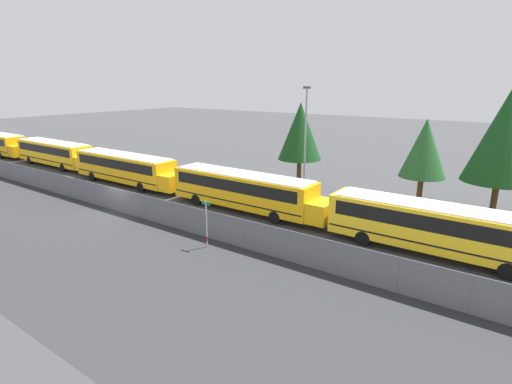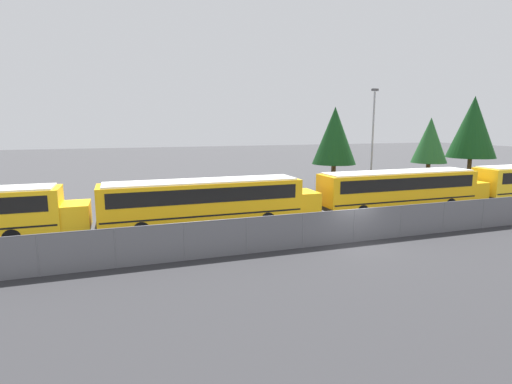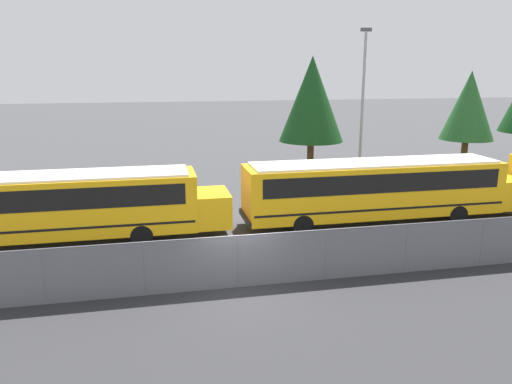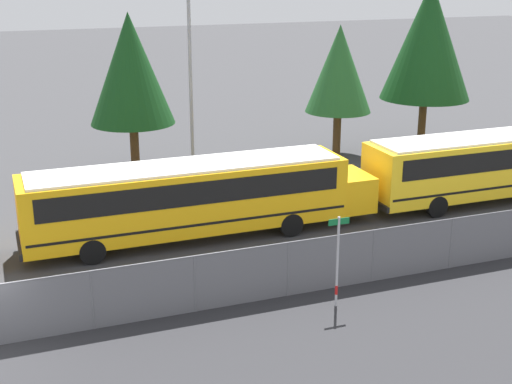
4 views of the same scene
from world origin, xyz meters
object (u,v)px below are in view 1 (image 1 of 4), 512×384
object	(u,v)px
school_bus_4	(441,227)
tree_2	(504,137)
light_pole	(305,139)
school_bus_2	(126,167)
street_sign	(207,223)
tree_1	(424,148)
tree_0	(300,131)
school_bus_3	(245,189)
school_bus_1	(55,152)

from	to	relation	value
school_bus_4	tree_2	xyz separation A→B (m)	(1.77, 9.15, 4.35)
light_pole	school_bus_2	bearing A→B (deg)	-158.77
school_bus_4	street_sign	xyz separation A→B (m)	(-11.85, -7.00, -0.21)
school_bus_4	tree_2	bearing A→B (deg)	79.05
tree_1	school_bus_2	bearing A→B (deg)	-159.95
school_bus_4	tree_1	distance (m)	10.53
school_bus_2	school_bus_4	xyz separation A→B (m)	(29.10, -0.13, 0.00)
tree_0	tree_2	distance (m)	16.60
street_sign	tree_1	distance (m)	18.73
school_bus_3	tree_2	distance (m)	18.96
light_pole	tree_1	distance (m)	9.58
street_sign	tree_1	xyz separation A→B (m)	(8.34, 16.47, 3.21)
light_pole	tree_0	world-z (taller)	light_pole
school_bus_3	school_bus_4	xyz separation A→B (m)	(14.35, -0.16, 0.00)
light_pole	tree_1	size ratio (longest dim) A/B	1.33
tree_1	school_bus_1	bearing A→B (deg)	-167.57
school_bus_1	street_sign	world-z (taller)	school_bus_1
school_bus_3	school_bus_2	bearing A→B (deg)	-179.87
street_sign	school_bus_2	bearing A→B (deg)	157.53
school_bus_2	school_bus_3	bearing A→B (deg)	0.13
school_bus_3	tree_0	distance (m)	9.97
school_bus_2	street_sign	xyz separation A→B (m)	(17.24, -7.13, -0.21)
street_sign	light_pole	world-z (taller)	light_pole
school_bus_3	tree_0	bearing A→B (deg)	92.84
school_bus_1	tree_0	bearing A→B (deg)	17.08
tree_2	street_sign	bearing A→B (deg)	-130.14
school_bus_1	street_sign	bearing A→B (deg)	-13.66
school_bus_1	street_sign	size ratio (longest dim) A/B	4.72
school_bus_4	school_bus_1	bearing A→B (deg)	179.12
light_pole	tree_2	bearing A→B (deg)	10.33
school_bus_2	tree_0	xyz separation A→B (m)	(14.29, 9.33, 3.57)
school_bus_3	tree_1	bearing A→B (deg)	40.66
school_bus_2	school_bus_1	bearing A→B (deg)	177.84
school_bus_4	light_pole	size ratio (longest dim) A/B	1.47
school_bus_1	school_bus_2	xyz separation A→B (m)	(14.33, -0.54, 0.00)
school_bus_3	tree_2	bearing A→B (deg)	29.15
school_bus_1	school_bus_4	distance (m)	43.43
school_bus_3	school_bus_4	world-z (taller)	same
school_bus_2	school_bus_3	xyz separation A→B (m)	(14.75, 0.03, 0.00)
tree_0	tree_1	size ratio (longest dim) A/B	1.13
school_bus_1	school_bus_2	bearing A→B (deg)	-2.16
school_bus_1	school_bus_3	bearing A→B (deg)	-1.00
tree_0	tree_2	world-z (taller)	tree_2
school_bus_2	school_bus_3	world-z (taller)	same
school_bus_4	tree_0	xyz separation A→B (m)	(-14.81, 9.46, 3.57)
tree_0	tree_1	world-z (taller)	tree_0
school_bus_3	tree_1	xyz separation A→B (m)	(10.83, 9.30, 2.99)
school_bus_4	tree_2	distance (m)	10.29
school_bus_2	tree_1	xyz separation A→B (m)	(25.58, 9.33, 2.99)
school_bus_2	light_pole	xyz separation A→B (m)	(16.47, 6.40, 3.37)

